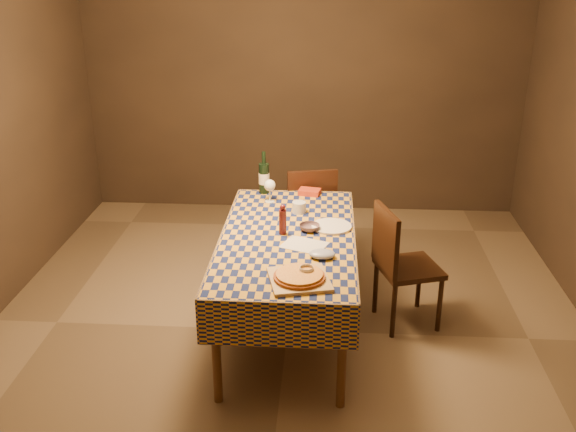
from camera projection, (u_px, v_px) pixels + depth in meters
The scene contains 16 objects.
room at pixel (288, 156), 4.25m from camera, with size 5.00×5.10×2.70m.
dining_table at pixel (288, 246), 4.50m from camera, with size 0.94×1.84×0.77m.
cutting_board at pixel (299, 280), 3.85m from camera, with size 0.35×0.35×0.02m, color tan.
pizza at pixel (299, 276), 3.84m from camera, with size 0.41×0.41×0.03m.
pepper_mill at pixel (283, 220), 4.47m from camera, with size 0.06×0.06×0.22m.
bowl at pixel (309, 228), 4.55m from camera, with size 0.14×0.14×0.04m, color #5B454C.
wine_glass at pixel (270, 186), 5.03m from camera, with size 0.09×0.09×0.18m.
wine_bottle at pixel (264, 177), 5.22m from camera, with size 0.09×0.09×0.35m.
deli_tub at pixel (299, 207), 4.85m from camera, with size 0.10×0.10×0.09m, color silver.
takeout_container at pixel (310, 192), 5.23m from camera, with size 0.17×0.12×0.04m, color #B23217.
white_plate at pixel (331, 226), 4.60m from camera, with size 0.29×0.29×0.02m, color white.
tumbler at pixel (306, 272), 3.89m from camera, with size 0.09×0.09×0.07m, color silver.
flour_patch at pixel (304, 245), 4.33m from camera, with size 0.28×0.22×0.00m, color silver.
flour_bag at pixel (322, 254), 4.15m from camera, with size 0.17×0.13×0.05m, color #94A1BD.
chair_far at pixel (310, 211), 5.55m from camera, with size 0.50×0.51×0.93m.
chair_right at pixel (399, 260), 4.67m from camera, with size 0.53×0.53×0.93m.
Camera 1 is at (0.26, -4.07, 2.61)m, focal length 40.00 mm.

